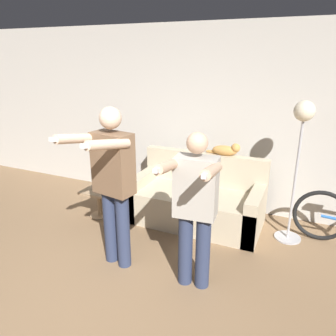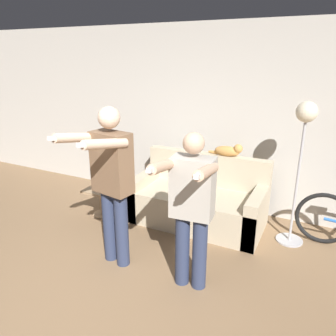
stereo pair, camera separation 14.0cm
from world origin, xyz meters
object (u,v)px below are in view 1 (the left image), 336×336
at_px(person_right, 195,204).
at_px(cat, 227,150).
at_px(person_left, 112,179).
at_px(side_table, 99,197).
at_px(couch, 197,202).
at_px(floor_lamp, 301,136).
at_px(cup, 98,185).

distance_m(person_right, cat, 1.59).
xyz_separation_m(person_right, cat, (-0.12, 1.59, 0.09)).
xyz_separation_m(person_left, side_table, (-0.83, 0.85, -0.70)).
relative_size(person_right, side_table, 3.83).
xyz_separation_m(couch, side_table, (-1.30, -0.42, -0.00)).
distance_m(couch, person_right, 1.47).
relative_size(person_left, side_table, 4.24).
relative_size(person_left, person_right, 1.11).
bearing_deg(cat, couch, -133.35).
relative_size(couch, floor_lamp, 1.02).
distance_m(person_right, floor_lamp, 1.58).
bearing_deg(cup, cat, 23.09).
bearing_deg(person_left, cup, 143.84).
height_order(person_right, cat, person_right).
bearing_deg(person_left, couch, 79.50).
bearing_deg(cup, couch, 16.02).
relative_size(person_right, cup, 16.99).
height_order(person_right, side_table, person_right).
relative_size(person_right, cat, 3.25).
relative_size(couch, person_left, 1.02).
xyz_separation_m(cat, floor_lamp, (0.90, -0.28, 0.34)).
distance_m(couch, cup, 1.40).
height_order(couch, floor_lamp, floor_lamp).
height_order(couch, person_right, person_right).
bearing_deg(person_left, person_right, 9.45).
distance_m(couch, floor_lamp, 1.58).
bearing_deg(couch, side_table, -162.12).
bearing_deg(cat, floor_lamp, -17.08).
xyz_separation_m(person_left, cat, (0.76, 1.58, -0.02)).
height_order(couch, cat, cat).
relative_size(person_right, floor_lamp, 0.91).
bearing_deg(person_right, couch, 102.59).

